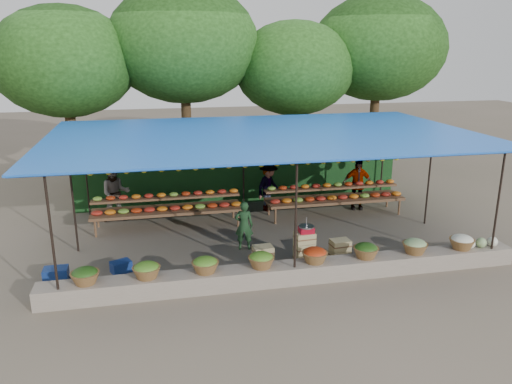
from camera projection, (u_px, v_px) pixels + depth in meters
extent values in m
plane|color=brown|center=(264.00, 236.00, 13.53)|extent=(60.00, 60.00, 0.00)
cube|color=#74695D|center=(292.00, 273.00, 10.89)|extent=(10.60, 0.55, 0.40)
cylinder|color=black|center=(52.00, 242.00, 9.44)|extent=(0.05, 0.05, 2.80)
cylinder|color=black|center=(296.00, 223.00, 10.41)|extent=(0.05, 0.05, 2.80)
cylinder|color=black|center=(497.00, 208.00, 11.39)|extent=(0.05, 0.05, 2.80)
cylinder|color=black|center=(73.00, 198.00, 12.16)|extent=(0.05, 0.05, 2.80)
cylinder|color=black|center=(429.00, 177.00, 14.11)|extent=(0.05, 0.05, 2.80)
cylinder|color=black|center=(86.00, 170.00, 14.88)|extent=(0.05, 0.05, 2.80)
cylinder|color=black|center=(243.00, 163.00, 15.85)|extent=(0.05, 0.05, 2.80)
cylinder|color=black|center=(383.00, 156.00, 16.83)|extent=(0.05, 0.05, 2.80)
cube|color=blue|center=(264.00, 134.00, 12.74)|extent=(10.80, 6.60, 0.04)
cube|color=blue|center=(285.00, 157.00, 10.91)|extent=(10.80, 2.19, 0.26)
cube|color=blue|center=(249.00, 129.00, 14.67)|extent=(10.80, 2.19, 0.26)
cylinder|color=#AAA9AF|center=(253.00, 153.00, 14.27)|extent=(9.60, 0.01, 0.01)
ellipsoid|color=yellow|center=(90.00, 170.00, 13.44)|extent=(0.23, 0.17, 0.30)
ellipsoid|color=yellow|center=(108.00, 169.00, 13.53)|extent=(0.23, 0.17, 0.30)
ellipsoid|color=yellow|center=(126.00, 169.00, 13.63)|extent=(0.23, 0.17, 0.30)
ellipsoid|color=yellow|center=(144.00, 168.00, 13.73)|extent=(0.23, 0.17, 0.30)
ellipsoid|color=yellow|center=(161.00, 167.00, 13.82)|extent=(0.23, 0.17, 0.30)
ellipsoid|color=yellow|center=(179.00, 166.00, 13.92)|extent=(0.23, 0.17, 0.30)
ellipsoid|color=yellow|center=(196.00, 165.00, 14.01)|extent=(0.23, 0.17, 0.30)
ellipsoid|color=yellow|center=(212.00, 164.00, 14.11)|extent=(0.23, 0.17, 0.30)
ellipsoid|color=yellow|center=(229.00, 164.00, 14.21)|extent=(0.23, 0.17, 0.30)
ellipsoid|color=yellow|center=(245.00, 163.00, 14.30)|extent=(0.23, 0.17, 0.30)
ellipsoid|color=yellow|center=(261.00, 162.00, 14.40)|extent=(0.23, 0.17, 0.30)
ellipsoid|color=yellow|center=(277.00, 161.00, 14.50)|extent=(0.23, 0.17, 0.30)
ellipsoid|color=yellow|center=(293.00, 160.00, 14.59)|extent=(0.23, 0.17, 0.30)
ellipsoid|color=yellow|center=(308.00, 160.00, 14.69)|extent=(0.23, 0.17, 0.30)
ellipsoid|color=yellow|center=(323.00, 159.00, 14.78)|extent=(0.23, 0.17, 0.30)
ellipsoid|color=yellow|center=(338.00, 158.00, 14.88)|extent=(0.23, 0.17, 0.30)
ellipsoid|color=yellow|center=(353.00, 158.00, 14.98)|extent=(0.23, 0.17, 0.30)
ellipsoid|color=yellow|center=(368.00, 157.00, 15.07)|extent=(0.23, 0.17, 0.30)
ellipsoid|color=yellow|center=(382.00, 156.00, 15.17)|extent=(0.23, 0.17, 0.30)
ellipsoid|color=yellow|center=(397.00, 155.00, 15.27)|extent=(0.23, 0.17, 0.30)
ellipsoid|color=#224813|center=(85.00, 273.00, 9.90)|extent=(0.52, 0.52, 0.23)
ellipsoid|color=#497D21|center=(146.00, 268.00, 10.14)|extent=(0.52, 0.52, 0.23)
ellipsoid|color=#497D21|center=(205.00, 263.00, 10.39)|extent=(0.52, 0.52, 0.23)
ellipsoid|color=#497D21|center=(261.00, 258.00, 10.63)|extent=(0.52, 0.52, 0.23)
ellipsoid|color=#A32B0D|center=(315.00, 253.00, 10.87)|extent=(0.52, 0.52, 0.23)
ellipsoid|color=#224813|center=(366.00, 248.00, 11.12)|extent=(0.52, 0.52, 0.23)
ellipsoid|color=#84A668|center=(415.00, 244.00, 11.36)|extent=(0.52, 0.52, 0.23)
ellipsoid|color=silver|center=(462.00, 240.00, 11.61)|extent=(0.52, 0.52, 0.23)
cube|color=#1D4F1C|center=(242.00, 165.00, 16.13)|extent=(10.60, 0.06, 2.50)
cylinder|color=#3E2816|center=(72.00, 135.00, 17.29)|extent=(0.36, 0.36, 3.97)
ellipsoid|color=#15320D|center=(64.00, 62.00, 16.59)|extent=(4.77, 4.77, 3.69)
cylinder|color=#3E2816|center=(187.00, 123.00, 18.41)|extent=(0.36, 0.36, 4.48)
ellipsoid|color=#15320D|center=(184.00, 44.00, 17.62)|extent=(5.39, 5.39, 4.17)
cylinder|color=#3E2816|center=(293.00, 131.00, 19.05)|extent=(0.36, 0.36, 3.71)
ellipsoid|color=#15320D|center=(294.00, 68.00, 18.40)|extent=(4.47, 4.47, 3.45)
cylinder|color=#3E2816|center=(374.00, 118.00, 20.04)|extent=(0.36, 0.36, 4.35)
ellipsoid|color=#15320D|center=(378.00, 48.00, 19.28)|extent=(5.24, 5.24, 4.05)
cube|color=#553122|center=(168.00, 210.00, 14.10)|extent=(4.20, 0.95, 0.08)
cube|color=#553122|center=(167.00, 198.00, 14.30)|extent=(4.20, 0.35, 0.06)
cylinder|color=#553122|center=(95.00, 228.00, 13.40)|extent=(0.06, 0.06, 0.50)
cylinder|color=#553122|center=(238.00, 218.00, 14.19)|extent=(0.06, 0.06, 0.50)
cylinder|color=#553122|center=(98.00, 219.00, 14.15)|extent=(0.06, 0.06, 0.50)
cylinder|color=#553122|center=(233.00, 210.00, 14.94)|extent=(0.06, 0.06, 0.50)
ellipsoid|color=#A72417|center=(97.00, 213.00, 13.54)|extent=(0.31, 0.26, 0.13)
ellipsoid|color=olive|center=(97.00, 199.00, 13.89)|extent=(0.26, 0.22, 0.12)
ellipsoid|color=orange|center=(110.00, 212.00, 13.61)|extent=(0.31, 0.26, 0.13)
ellipsoid|color=#A32B0D|center=(110.00, 198.00, 13.96)|extent=(0.26, 0.22, 0.12)
ellipsoid|color=olive|center=(123.00, 211.00, 13.68)|extent=(0.31, 0.26, 0.13)
ellipsoid|color=#A72417|center=(123.00, 197.00, 14.03)|extent=(0.26, 0.22, 0.12)
ellipsoid|color=#A32B0D|center=(136.00, 210.00, 13.76)|extent=(0.31, 0.26, 0.13)
ellipsoid|color=orange|center=(136.00, 196.00, 14.10)|extent=(0.26, 0.22, 0.12)
ellipsoid|color=#A72417|center=(149.00, 210.00, 13.83)|extent=(0.31, 0.26, 0.13)
ellipsoid|color=#A72417|center=(149.00, 196.00, 14.17)|extent=(0.26, 0.22, 0.12)
ellipsoid|color=orange|center=(162.00, 209.00, 13.90)|extent=(0.31, 0.26, 0.13)
ellipsoid|color=orange|center=(161.00, 195.00, 14.24)|extent=(0.26, 0.22, 0.12)
ellipsoid|color=#A72417|center=(175.00, 208.00, 13.97)|extent=(0.31, 0.26, 0.13)
ellipsoid|color=olive|center=(174.00, 194.00, 14.32)|extent=(0.26, 0.22, 0.12)
ellipsoid|color=orange|center=(187.00, 207.00, 14.04)|extent=(0.31, 0.26, 0.13)
ellipsoid|color=#A32B0D|center=(186.00, 193.00, 14.39)|extent=(0.26, 0.22, 0.12)
ellipsoid|color=olive|center=(200.00, 206.00, 14.11)|extent=(0.31, 0.26, 0.13)
ellipsoid|color=#A72417|center=(198.00, 193.00, 14.46)|extent=(0.26, 0.22, 0.12)
ellipsoid|color=#A32B0D|center=(212.00, 205.00, 14.18)|extent=(0.31, 0.26, 0.13)
ellipsoid|color=orange|center=(210.00, 192.00, 14.53)|extent=(0.26, 0.22, 0.12)
ellipsoid|color=#A72417|center=(224.00, 205.00, 14.25)|extent=(0.31, 0.26, 0.13)
ellipsoid|color=#A72417|center=(222.00, 191.00, 14.60)|extent=(0.26, 0.22, 0.12)
ellipsoid|color=orange|center=(236.00, 204.00, 14.33)|extent=(0.31, 0.26, 0.13)
ellipsoid|color=orange|center=(234.00, 191.00, 14.67)|extent=(0.26, 0.22, 0.12)
cube|color=#553122|center=(334.00, 199.00, 15.11)|extent=(4.20, 0.95, 0.08)
cube|color=#553122|center=(331.00, 188.00, 15.32)|extent=(4.20, 0.35, 0.06)
cylinder|color=#553122|center=(275.00, 216.00, 14.41)|extent=(0.06, 0.06, 0.50)
cylinder|color=#553122|center=(399.00, 207.00, 15.21)|extent=(0.06, 0.06, 0.50)
cylinder|color=#553122|center=(269.00, 207.00, 15.16)|extent=(0.06, 0.06, 0.50)
cylinder|color=#553122|center=(387.00, 199.00, 15.96)|extent=(0.06, 0.06, 0.50)
ellipsoid|color=#A72417|center=(275.00, 201.00, 14.56)|extent=(0.31, 0.26, 0.13)
ellipsoid|color=olive|center=(271.00, 188.00, 14.91)|extent=(0.26, 0.22, 0.12)
ellipsoid|color=orange|center=(287.00, 201.00, 14.63)|extent=(0.31, 0.26, 0.13)
ellipsoid|color=#A32B0D|center=(283.00, 188.00, 14.98)|extent=(0.26, 0.22, 0.12)
ellipsoid|color=olive|center=(298.00, 200.00, 14.70)|extent=(0.31, 0.26, 0.13)
ellipsoid|color=#A72417|center=(294.00, 187.00, 15.05)|extent=(0.26, 0.22, 0.12)
ellipsoid|color=#A32B0D|center=(309.00, 199.00, 14.77)|extent=(0.31, 0.26, 0.13)
ellipsoid|color=orange|center=(305.00, 186.00, 15.12)|extent=(0.26, 0.22, 0.12)
ellipsoid|color=#A72417|center=(321.00, 198.00, 14.84)|extent=(0.31, 0.26, 0.13)
ellipsoid|color=#A72417|center=(316.00, 186.00, 15.19)|extent=(0.26, 0.22, 0.12)
ellipsoid|color=orange|center=(332.00, 198.00, 14.91)|extent=(0.31, 0.26, 0.13)
ellipsoid|color=orange|center=(327.00, 185.00, 15.26)|extent=(0.26, 0.22, 0.12)
ellipsoid|color=#A72417|center=(343.00, 197.00, 14.99)|extent=(0.31, 0.26, 0.13)
ellipsoid|color=olive|center=(338.00, 184.00, 15.33)|extent=(0.26, 0.22, 0.12)
ellipsoid|color=orange|center=(354.00, 196.00, 15.06)|extent=(0.31, 0.26, 0.13)
ellipsoid|color=#A32B0D|center=(348.00, 184.00, 15.40)|extent=(0.26, 0.22, 0.12)
ellipsoid|color=olive|center=(364.00, 196.00, 15.13)|extent=(0.31, 0.26, 0.13)
ellipsoid|color=#A72417|center=(359.00, 183.00, 15.47)|extent=(0.26, 0.22, 0.12)
ellipsoid|color=#A32B0D|center=(375.00, 195.00, 15.20)|extent=(0.31, 0.26, 0.13)
ellipsoid|color=orange|center=(369.00, 183.00, 15.55)|extent=(0.26, 0.22, 0.12)
ellipsoid|color=#A72417|center=(386.00, 194.00, 15.27)|extent=(0.31, 0.26, 0.13)
ellipsoid|color=#A72417|center=(380.00, 182.00, 15.62)|extent=(0.26, 0.22, 0.12)
ellipsoid|color=orange|center=(396.00, 193.00, 15.34)|extent=(0.31, 0.26, 0.13)
ellipsoid|color=orange|center=(390.00, 181.00, 15.69)|extent=(0.26, 0.22, 0.12)
cube|color=#9F8E5B|center=(263.00, 262.00, 11.62)|extent=(0.47, 0.37, 0.25)
cube|color=#9F8E5B|center=(263.00, 251.00, 11.55)|extent=(0.47, 0.37, 0.25)
cube|color=#9F8E5B|center=(304.00, 258.00, 11.83)|extent=(0.47, 0.37, 0.25)
cube|color=#9F8E5B|center=(304.00, 248.00, 11.75)|extent=(0.47, 0.37, 0.25)
cube|color=#9F8E5B|center=(305.00, 238.00, 11.68)|extent=(0.47, 0.37, 0.25)
cube|color=#9F8E5B|center=(340.00, 255.00, 12.01)|extent=(0.47, 0.37, 0.25)
cube|color=#9F8E5B|center=(340.00, 245.00, 11.94)|extent=(0.47, 0.37, 0.25)
cube|color=#AB0D21|center=(306.00, 230.00, 11.63)|extent=(0.33, 0.29, 0.13)
cylinder|color=#AAA9AF|center=(306.00, 226.00, 11.61)|extent=(0.35, 0.35, 0.03)
cylinder|color=#AAA9AF|center=(306.00, 222.00, 11.58)|extent=(0.03, 0.03, 0.24)
imported|color=#1A3A1D|center=(244.00, 225.00, 12.51)|extent=(0.52, 0.40, 1.27)
imported|color=slate|center=(116.00, 193.00, 14.48)|extent=(0.88, 0.72, 1.69)
imported|color=slate|center=(269.00, 187.00, 15.45)|extent=(1.14, 1.07, 1.54)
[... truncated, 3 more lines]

